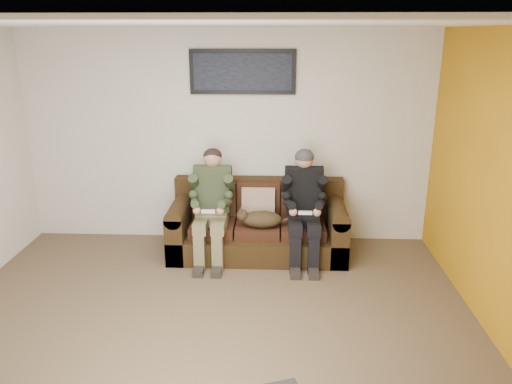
{
  "coord_description": "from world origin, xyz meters",
  "views": [
    {
      "loc": [
        0.6,
        -3.76,
        2.55
      ],
      "look_at": [
        0.39,
        1.2,
        0.95
      ],
      "focal_mm": 35.0,
      "sensor_mm": 36.0,
      "label": 1
    }
  ],
  "objects_px": {
    "person_left": "(212,200)",
    "cat": "(260,219)",
    "sofa": "(258,226)",
    "person_right": "(304,200)",
    "framed_poster": "(243,72)"
  },
  "relations": [
    {
      "from": "person_left",
      "to": "cat",
      "type": "relative_size",
      "value": 1.93
    },
    {
      "from": "cat",
      "to": "sofa",
      "type": "bearing_deg",
      "value": 96.89
    },
    {
      "from": "sofa",
      "to": "person_right",
      "type": "bearing_deg",
      "value": -17.94
    },
    {
      "from": "cat",
      "to": "person_right",
      "type": "bearing_deg",
      "value": 10.45
    },
    {
      "from": "person_left",
      "to": "cat",
      "type": "bearing_deg",
      "value": -9.25
    },
    {
      "from": "sofa",
      "to": "cat",
      "type": "xyz_separation_m",
      "value": [
        0.03,
        -0.26,
        0.19
      ]
    },
    {
      "from": "cat",
      "to": "person_left",
      "type": "bearing_deg",
      "value": 170.75
    },
    {
      "from": "person_left",
      "to": "person_right",
      "type": "distance_m",
      "value": 1.06
    },
    {
      "from": "sofa",
      "to": "framed_poster",
      "type": "xyz_separation_m",
      "value": [
        -0.2,
        0.39,
        1.78
      ]
    },
    {
      "from": "cat",
      "to": "framed_poster",
      "type": "bearing_deg",
      "value": 109.47
    },
    {
      "from": "person_left",
      "to": "framed_poster",
      "type": "bearing_deg",
      "value": 59.69
    },
    {
      "from": "person_left",
      "to": "person_right",
      "type": "height_order",
      "value": "person_right"
    },
    {
      "from": "person_right",
      "to": "cat",
      "type": "distance_m",
      "value": 0.54
    },
    {
      "from": "person_right",
      "to": "framed_poster",
      "type": "height_order",
      "value": "framed_poster"
    },
    {
      "from": "person_left",
      "to": "person_right",
      "type": "bearing_deg",
      "value": 0.02
    }
  ]
}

